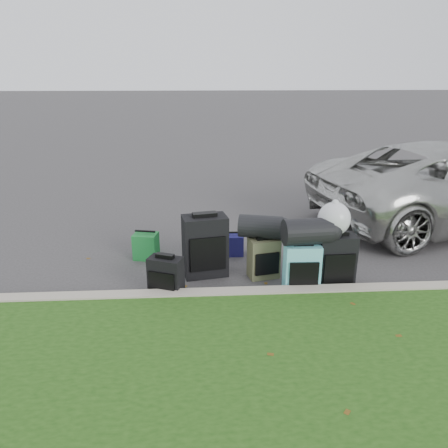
{
  "coord_description": "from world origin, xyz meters",
  "views": [
    {
      "loc": [
        -0.45,
        -5.52,
        2.56
      ],
      "look_at": [
        -0.1,
        0.2,
        0.55
      ],
      "focal_mm": 35.0,
      "sensor_mm": 36.0,
      "label": 1
    }
  ],
  "objects": [
    {
      "name": "suitcase_large_black_right",
      "position": [
        1.23,
        -0.68,
        0.34
      ],
      "size": [
        0.47,
        0.29,
        0.68
      ],
      "primitive_type": "cube",
      "rotation": [
        0.0,
        0.0,
        0.04
      ],
      "color": "black",
      "rests_on": "ground"
    },
    {
      "name": "suitcase_teal",
      "position": [
        0.79,
        -0.77,
        0.3
      ],
      "size": [
        0.43,
        0.26,
        0.61
      ],
      "primitive_type": "cube",
      "rotation": [
        0.0,
        0.0,
        -0.02
      ],
      "color": "#4FA6AE",
      "rests_on": "ground"
    },
    {
      "name": "trash_bag",
      "position": [
        1.18,
        -0.64,
        0.88
      ],
      "size": [
        0.39,
        0.39,
        0.39
      ],
      "primitive_type": "sphere",
      "color": "silver",
      "rests_on": "suitcase_large_black_right"
    },
    {
      "name": "tote_navy",
      "position": [
        0.05,
        0.4,
        0.15
      ],
      "size": [
        0.29,
        0.22,
        0.3
      ],
      "primitive_type": "cube",
      "rotation": [
        0.0,
        0.0,
        -0.0
      ],
      "color": "navy",
      "rests_on": "ground"
    },
    {
      "name": "suitcase_small_black",
      "position": [
        -0.85,
        -0.8,
        0.25
      ],
      "size": [
        0.45,
        0.35,
        0.49
      ],
      "primitive_type": "cube",
      "rotation": [
        0.0,
        0.0,
        -0.37
      ],
      "color": "black",
      "rests_on": "ground"
    },
    {
      "name": "suitcase_large_black_left",
      "position": [
        -0.37,
        -0.24,
        0.41
      ],
      "size": [
        0.62,
        0.44,
        0.81
      ],
      "primitive_type": "cube",
      "rotation": [
        0.0,
        0.0,
        0.19
      ],
      "color": "black",
      "rests_on": "ground"
    },
    {
      "name": "duffel_right",
      "position": [
        0.83,
        -0.74,
        0.76
      ],
      "size": [
        0.6,
        0.37,
        0.32
      ],
      "primitive_type": "cylinder",
      "rotation": [
        0.0,
        1.57,
        0.09
      ],
      "color": "black",
      "rests_on": "suitcase_teal"
    },
    {
      "name": "duffel_left",
      "position": [
        0.34,
        -0.3,
        0.68
      ],
      "size": [
        0.61,
        0.43,
        0.3
      ],
      "primitive_type": "cylinder",
      "rotation": [
        0.0,
        1.57,
        -0.25
      ],
      "color": "black",
      "rests_on": "suitcase_olive"
    },
    {
      "name": "ground",
      "position": [
        0.0,
        0.0,
        0.0
      ],
      "size": [
        120.0,
        120.0,
        0.0
      ],
      "primitive_type": "plane",
      "color": "#383535",
      "rests_on": "ground"
    },
    {
      "name": "tote_green",
      "position": [
        -1.22,
        0.35,
        0.19
      ],
      "size": [
        0.38,
        0.33,
        0.37
      ],
      "primitive_type": "cube",
      "rotation": [
        0.0,
        0.0,
        -0.21
      ],
      "color": "#1A752F",
      "rests_on": "ground"
    },
    {
      "name": "suitcase_olive",
      "position": [
        0.38,
        -0.36,
        0.26
      ],
      "size": [
        0.43,
        0.32,
        0.53
      ],
      "primitive_type": "cube",
      "rotation": [
        0.0,
        0.0,
        0.21
      ],
      "color": "#46472D",
      "rests_on": "ground"
    },
    {
      "name": "curb",
      "position": [
        0.0,
        -1.0,
        0.07
      ],
      "size": [
        120.0,
        0.18,
        0.15
      ],
      "primitive_type": "cube",
      "color": "#9E937F",
      "rests_on": "ground"
    }
  ]
}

